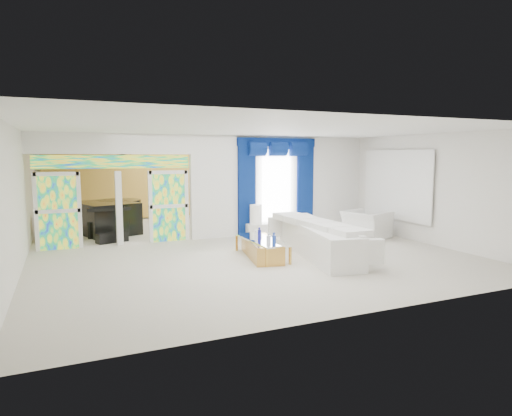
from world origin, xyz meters
name	(u,v)px	position (x,y,z in m)	size (l,w,h in m)	color
floor	(229,243)	(0.00, 0.00, 0.00)	(12.00, 12.00, 0.00)	#B7AF9E
dividing_wall	(282,185)	(2.15, 1.00, 1.50)	(5.70, 0.18, 3.00)	white
dividing_header	(114,144)	(-2.85, 1.00, 2.73)	(4.30, 0.18, 0.55)	white
stained_panel_left	(58,211)	(-4.28, 1.00, 1.00)	(0.95, 0.04, 2.00)	#994C3F
stained_panel_right	(169,206)	(-1.42, 1.00, 1.00)	(0.95, 0.04, 2.00)	#994C3F
stained_transom	(114,162)	(-2.85, 1.00, 2.25)	(4.00, 0.05, 0.35)	#994C3F
window_pane	(276,187)	(1.90, 0.90, 1.45)	(1.00, 0.02, 2.30)	white
blue_drape_left	(247,190)	(0.90, 0.87, 1.40)	(0.55, 0.10, 2.80)	#030E46
blue_drape_right	(305,188)	(2.90, 0.87, 1.40)	(0.55, 0.10, 2.80)	#030E46
blue_pelmet	(277,142)	(1.90, 0.87, 2.82)	(2.60, 0.12, 0.25)	#030E46
wall_mirror	(397,185)	(4.94, -1.00, 1.55)	(0.04, 2.70, 1.90)	white
gold_curtains	(177,179)	(0.00, 5.90, 1.50)	(9.70, 0.12, 2.90)	#BD8B2D
white_sofa	(317,240)	(1.49, -2.20, 0.37)	(0.82, 3.85, 0.73)	white
coffee_table	(262,248)	(0.14, -1.90, 0.21)	(0.64, 1.91, 0.42)	#BB883A
console_table	(265,230)	(1.40, 0.63, 0.19)	(1.14, 0.36, 0.38)	silver
table_lamp	(256,214)	(1.10, 0.63, 0.67)	(0.36, 0.36, 0.58)	white
armchair	(366,224)	(4.05, -0.78, 0.39)	(1.20, 1.05, 0.78)	white
grand_piano	(106,218)	(-2.94, 3.05, 0.49)	(1.48, 1.94, 0.98)	black
piano_bench	(112,237)	(-2.94, 1.45, 0.14)	(0.84, 0.33, 0.28)	black
tv_console	(50,226)	(-4.52, 2.36, 0.42)	(0.57, 0.52, 0.83)	tan
chandelier	(124,148)	(-2.30, 3.40, 2.65)	(0.60, 0.60, 0.60)	gold
decanters	(264,237)	(0.15, -2.03, 0.51)	(0.22, 0.98, 0.25)	white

